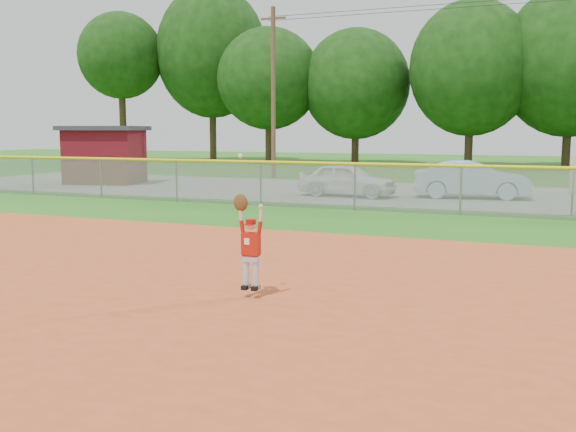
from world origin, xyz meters
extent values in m
plane|color=#246216|center=(0.00, 0.00, 0.00)|extent=(120.00, 120.00, 0.00)
cube|color=#AF441F|center=(0.00, -3.00, 0.02)|extent=(24.00, 16.00, 0.04)
cube|color=slate|center=(0.00, 16.00, 0.01)|extent=(44.00, 10.00, 0.03)
imported|color=white|center=(-1.40, 13.87, 0.67)|extent=(3.85, 1.72, 1.28)
imported|color=#8DBBD2|center=(3.13, 14.97, 0.73)|extent=(4.42, 2.10, 1.40)
cube|color=#4E0B11|center=(-13.99, 15.44, 1.28)|extent=(3.79, 3.20, 2.57)
cube|color=#333338|center=(-13.99, 15.44, 2.67)|extent=(4.29, 3.70, 0.21)
cylinder|color=gray|center=(6.47, 10.96, 0.68)|extent=(0.07, 0.07, 1.35)
cube|color=gray|center=(0.00, 10.00, 0.75)|extent=(40.00, 0.03, 1.50)
cylinder|color=yellow|center=(0.00, 10.00, 1.50)|extent=(40.00, 0.10, 0.10)
cylinder|color=gray|center=(-13.33, 10.00, 0.75)|extent=(0.06, 0.06, 1.50)
cylinder|color=gray|center=(-10.00, 10.00, 0.75)|extent=(0.06, 0.06, 1.50)
cylinder|color=gray|center=(-6.67, 10.00, 0.75)|extent=(0.06, 0.06, 1.50)
cylinder|color=gray|center=(-3.33, 10.00, 0.75)|extent=(0.06, 0.06, 1.50)
cylinder|color=gray|center=(0.00, 10.00, 0.75)|extent=(0.06, 0.06, 1.50)
cylinder|color=gray|center=(3.33, 10.00, 0.75)|extent=(0.06, 0.06, 1.50)
cylinder|color=#4C3823|center=(-8.00, 22.00, 4.50)|extent=(0.24, 0.24, 9.00)
cube|color=#4C3823|center=(-8.00, 22.00, 8.40)|extent=(1.40, 0.10, 0.10)
cylinder|color=black|center=(1.00, 22.00, 8.30)|extent=(18.50, 0.02, 0.02)
cylinder|color=black|center=(1.00, 22.00, 8.50)|extent=(18.50, 0.02, 0.02)
cylinder|color=#422D1C|center=(-27.25, 35.02, 2.93)|extent=(0.56, 0.56, 5.87)
ellipsoid|color=#193F0F|center=(-27.25, 35.02, 8.67)|extent=(6.95, 6.95, 7.05)
cylinder|color=#422D1C|center=(-20.61, 38.40, 3.05)|extent=(0.56, 0.56, 6.10)
ellipsoid|color=#193F0F|center=(-20.61, 38.40, 9.01)|extent=(9.19, 9.19, 10.85)
cylinder|color=#422D1C|center=(-14.62, 36.53, 2.22)|extent=(0.56, 0.56, 4.43)
ellipsoid|color=#193F0F|center=(-14.62, 36.53, 6.55)|extent=(8.01, 8.01, 7.88)
cylinder|color=#422D1C|center=(-8.07, 38.17, 2.05)|extent=(0.56, 0.56, 4.11)
ellipsoid|color=#193F0F|center=(-8.07, 38.17, 6.07)|extent=(8.19, 8.19, 8.39)
cylinder|color=#422D1C|center=(0.53, 37.14, 2.32)|extent=(0.56, 0.56, 4.64)
ellipsoid|color=#193F0F|center=(0.53, 37.14, 6.86)|extent=(8.57, 8.57, 9.43)
cylinder|color=#422D1C|center=(6.92, 38.34, 2.44)|extent=(0.56, 0.56, 4.89)
ellipsoid|color=#193F0F|center=(6.92, 38.34, 7.22)|extent=(9.41, 9.41, 10.28)
cylinder|color=silver|center=(1.53, -1.28, 0.39)|extent=(0.10, 0.10, 0.45)
cylinder|color=silver|center=(1.70, -1.27, 0.39)|extent=(0.10, 0.10, 0.45)
cube|color=black|center=(1.53, -1.30, 0.19)|extent=(0.10, 0.18, 0.06)
cube|color=black|center=(1.70, -1.29, 0.19)|extent=(0.10, 0.18, 0.06)
cube|color=silver|center=(1.61, -1.27, 0.64)|extent=(0.24, 0.14, 0.09)
cube|color=maroon|center=(1.61, -1.27, 0.69)|extent=(0.25, 0.15, 0.04)
cube|color=#AB180C|center=(1.61, -1.27, 0.86)|extent=(0.28, 0.16, 0.34)
cube|color=white|center=(1.58, -1.35, 0.91)|extent=(0.08, 0.01, 0.10)
sphere|color=beige|center=(1.61, -1.27, 1.15)|extent=(0.16, 0.16, 0.15)
cylinder|color=#951109|center=(1.61, -1.27, 1.20)|extent=(0.16, 0.16, 0.07)
cube|color=#951109|center=(1.62, -1.35, 1.17)|extent=(0.12, 0.10, 0.01)
cylinder|color=#AB180C|center=(1.47, -1.28, 1.12)|extent=(0.09, 0.07, 0.19)
cylinder|color=beige|center=(1.45, -1.28, 1.31)|extent=(0.07, 0.06, 0.20)
ellipsoid|color=#4C2D14|center=(1.45, -1.28, 1.48)|extent=(0.24, 0.12, 0.27)
sphere|color=white|center=(1.45, -1.28, 2.19)|extent=(0.07, 0.07, 0.07)
cylinder|color=#AB180C|center=(1.76, -1.26, 1.12)|extent=(0.09, 0.07, 0.19)
cylinder|color=beige|center=(1.78, -1.26, 1.31)|extent=(0.07, 0.06, 0.20)
sphere|color=beige|center=(1.78, -1.26, 1.44)|extent=(0.08, 0.08, 0.07)
camera|label=1|loc=(5.70, -9.92, 2.56)|focal=40.00mm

